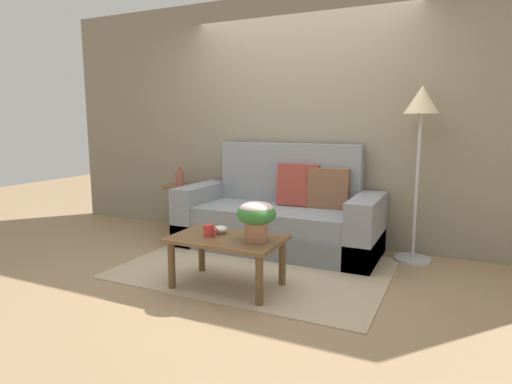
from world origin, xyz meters
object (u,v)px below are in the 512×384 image
couch (280,218)px  snack_bowl (220,229)px  side_table (180,200)px  floor_lamp (421,123)px  potted_plant (256,216)px  coffee_mug (209,230)px  coffee_table (227,245)px  table_vase (180,178)px

couch → snack_bowl: size_ratio=17.06×
side_table → floor_lamp: 2.87m
potted_plant → coffee_mug: potted_plant is taller
side_table → potted_plant: size_ratio=1.89×
coffee_table → floor_lamp: size_ratio=0.54×
couch → table_vase: bearing=174.6°
coffee_table → table_vase: size_ratio=4.09×
coffee_table → side_table: 1.94m
floor_lamp → snack_bowl: size_ratio=13.47×
coffee_mug → floor_lamp: bearing=44.4°
coffee_mug → coffee_table: bearing=15.7°
side_table → table_vase: (-0.00, 0.01, 0.27)m
couch → potted_plant: bearing=-76.2°
potted_plant → coffee_mug: 0.44m
coffee_mug → snack_bowl: bearing=73.5°
table_vase → potted_plant: bearing=-38.8°
potted_plant → floor_lamp: bearing=52.8°
snack_bowl → coffee_table: bearing=-35.2°
potted_plant → table_vase: (-1.68, 1.35, 0.05)m
coffee_table → floor_lamp: floor_lamp is taller
potted_plant → table_vase: bearing=141.2°
floor_lamp → potted_plant: size_ratio=5.42×
coffee_table → floor_lamp: (1.31, 1.38, 0.99)m
floor_lamp → table_vase: bearing=-179.4°
side_table → snack_bowl: 1.81m
snack_bowl → floor_lamp: bearing=42.6°
couch → side_table: 1.38m
couch → potted_plant: 1.29m
potted_plant → table_vase: size_ratio=1.40×
couch → snack_bowl: 1.15m
coffee_mug → table_vase: table_vase is taller
coffee_table → potted_plant: size_ratio=2.91×
side_table → table_vase: 0.27m
couch → coffee_table: size_ratio=2.36×
couch → coffee_table: 1.22m
coffee_mug → potted_plant: bearing=6.1°
couch → floor_lamp: size_ratio=1.27×
couch → table_vase: couch is taller
potted_plant → side_table: bearing=141.4°
coffee_table → snack_bowl: size_ratio=7.24×
coffee_table → potted_plant: 0.38m
coffee_table → snack_bowl: bearing=144.8°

